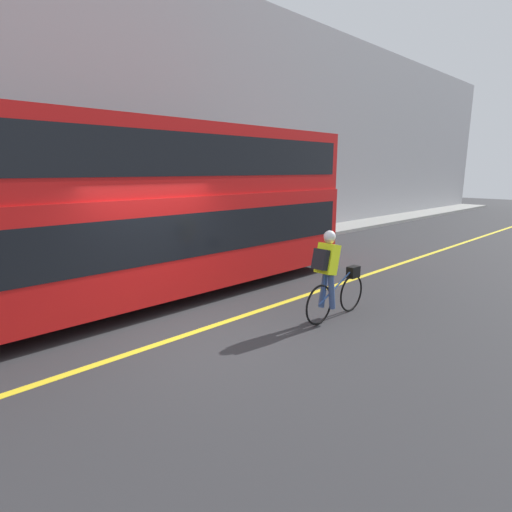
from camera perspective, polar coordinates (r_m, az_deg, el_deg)
ground_plane at (r=6.82m, az=-8.33°, el=-11.61°), size 80.00×80.00×0.00m
road_center_line at (r=7.02m, az=-9.60°, el=-10.92°), size 50.00×0.14×0.01m
sidewalk_curb at (r=11.65m, az=-24.66°, el=-2.21°), size 60.00×1.78×0.13m
building_facade at (r=12.45m, az=-28.22°, el=18.71°), size 60.00×0.30×8.89m
bus at (r=8.87m, az=-13.80°, el=7.29°), size 9.44×2.58×3.67m
cyclist_on_bike at (r=7.39m, az=10.72°, el=-2.38°), size 1.77×0.32×1.70m
trash_bin at (r=11.32m, az=-26.92°, el=-0.15°), size 0.48×0.48×0.89m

